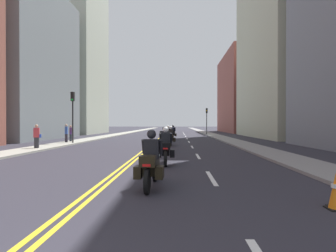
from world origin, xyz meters
TOP-DOWN VIEW (x-y plane):
  - ground_plane at (0.00, 48.00)m, footprint 264.00×264.00m
  - sidewalk_left at (-7.61, 48.00)m, footprint 2.09×144.00m
  - sidewalk_right at (7.61, 48.00)m, footprint 2.09×144.00m
  - centreline_yellow_inner at (-0.12, 48.00)m, footprint 0.12×132.00m
  - centreline_yellow_outer at (0.12, 48.00)m, footprint 0.12×132.00m
  - lane_dashes_white at (3.28, 29.00)m, footprint 0.14×56.40m
  - building_left_1 at (-16.55, 30.73)m, footprint 9.05×15.09m
  - building_right_1 at (15.20, 36.03)m, footprint 6.34×19.07m
  - building_left_2 at (-17.00, 48.14)m, footprint 9.95×13.81m
  - building_right_2 at (16.15, 57.83)m, footprint 8.24×20.21m
  - motorcycle_0 at (1.44, 6.50)m, footprint 0.78×2.23m
  - motorcycle_1 at (1.65, 10.95)m, footprint 0.77×2.27m
  - motorcycle_2 at (1.36, 15.78)m, footprint 0.78×2.11m
  - motorcycle_3 at (1.62, 21.28)m, footprint 0.77×2.29m
  - motorcycle_4 at (1.26, 25.64)m, footprint 0.77×2.10m
  - motorcycle_5 at (1.64, 31.07)m, footprint 0.78×2.21m
  - traffic_cone_0 at (5.45, 4.75)m, footprint 0.35×0.35m
  - traffic_light_near at (-6.96, 22.54)m, footprint 0.28×0.38m
  - traffic_light_far at (6.96, 44.58)m, footprint 0.28×0.38m
  - pedestrian_0 at (-7.47, 17.41)m, footprint 0.51×0.31m
  - pedestrian_1 at (-8.00, 24.70)m, footprint 0.34×0.50m
  - pedestrian_2 at (-7.86, 23.36)m, footprint 0.29×0.50m

SIDE VIEW (x-z plane):
  - ground_plane at x=0.00m, z-range 0.00..0.00m
  - centreline_yellow_inner at x=-0.12m, z-range 0.00..0.01m
  - centreline_yellow_outer at x=0.12m, z-range 0.00..0.01m
  - lane_dashes_white at x=3.28m, z-range 0.00..0.01m
  - sidewalk_left at x=-7.61m, z-range 0.00..0.12m
  - sidewalk_right at x=7.61m, z-range 0.00..0.12m
  - traffic_cone_0 at x=5.45m, z-range 0.00..0.77m
  - motorcycle_4 at x=1.26m, z-range -0.15..1.45m
  - motorcycle_2 at x=1.36m, z-range -0.15..1.46m
  - motorcycle_3 at x=1.62m, z-range -0.13..1.45m
  - motorcycle_1 at x=1.65m, z-range -0.16..1.49m
  - motorcycle_0 at x=1.44m, z-range -0.14..1.47m
  - motorcycle_5 at x=1.64m, z-range -0.15..1.49m
  - pedestrian_1 at x=-8.00m, z-range 0.03..1.68m
  - pedestrian_0 at x=-7.47m, z-range 0.03..1.77m
  - pedestrian_2 at x=-7.86m, z-range 0.03..1.78m
  - traffic_light_far at x=6.96m, z-range 0.85..5.21m
  - traffic_light_near at x=-6.96m, z-range 0.86..5.41m
  - building_right_2 at x=16.15m, z-range 0.00..16.37m
  - building_left_1 at x=-16.55m, z-range 0.00..17.93m
  - building_left_2 at x=-17.00m, z-range 0.00..28.52m
  - building_right_1 at x=15.20m, z-range 0.00..29.59m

